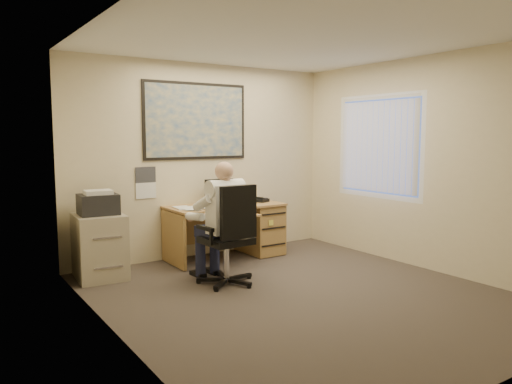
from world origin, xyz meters
TOP-DOWN VIEW (x-y plane):
  - room_shell at (0.00, 0.00)m, footprint 4.00×4.50m
  - desk at (0.47, 1.90)m, footprint 1.60×0.97m
  - world_map at (-0.12, 2.23)m, footprint 1.56×0.03m
  - wall_calendar at (-0.87, 2.24)m, footprint 0.28×0.01m
  - window_blinds at (1.97, 0.80)m, footprint 0.06×1.40m
  - filing_cabinet at (-1.61, 1.86)m, footprint 0.59×0.70m
  - office_chair at (-0.46, 0.77)m, footprint 0.73×0.73m
  - person at (-0.46, 0.86)m, footprint 0.64×0.86m

SIDE VIEW (x-z plane):
  - office_chair at x=-0.46m, z-range -0.24..0.92m
  - desk at x=0.47m, z-range -0.11..0.98m
  - filing_cabinet at x=-1.61m, z-range -0.07..0.99m
  - person at x=-0.46m, z-range 0.00..1.41m
  - wall_calendar at x=-0.87m, z-range 0.87..1.29m
  - room_shell at x=0.00m, z-range 0.00..2.70m
  - window_blinds at x=1.97m, z-range 0.90..2.20m
  - world_map at x=-0.12m, z-range 1.37..2.43m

